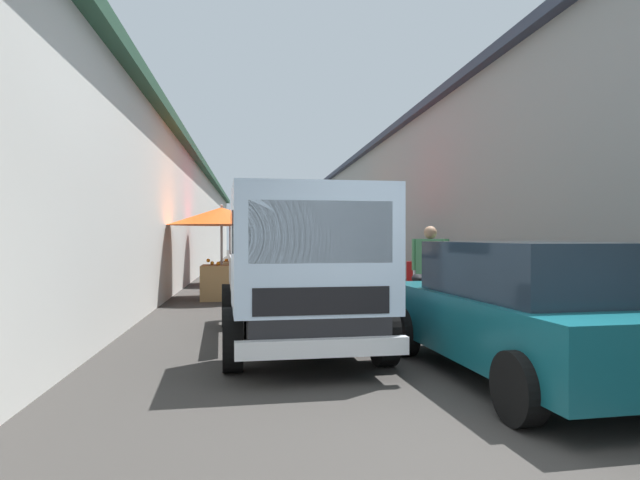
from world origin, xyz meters
name	(u,v)px	position (x,y,z in m)	size (l,w,h in m)	color
ground	(308,285)	(13.50, 0.00, 0.00)	(90.00, 90.00, 0.00)	#33302D
building_left_whitewash	(88,216)	(15.75, 7.22, 2.20)	(49.80, 7.50, 4.37)	silver
building_right_concrete	(497,200)	(15.75, -7.22, 2.87)	(49.80, 7.50, 5.72)	gray
fruit_stall_far_left	(357,226)	(12.64, -1.40, 1.84)	(2.59, 2.59, 2.31)	#9E9EA3
fruit_stall_near_right	(345,234)	(18.89, -2.08, 1.62)	(2.86, 2.86, 2.08)	#9E9EA3
fruit_stall_far_right	(230,227)	(14.10, 2.41, 1.81)	(2.32, 2.32, 2.38)	#9E9EA3
fruit_stall_mid_lane	(221,226)	(9.87, 2.48, 1.76)	(2.61, 2.61, 2.29)	#9E9EA3
hatchback_car	(527,310)	(1.83, -1.15, 0.74)	(4.02, 2.14, 1.45)	#0F4C56
delivery_truck	(301,274)	(3.27, 1.11, 1.04)	(5.01, 2.18, 2.08)	black
vendor_by_crates	(430,266)	(5.91, -1.44, 0.99)	(0.41, 0.60, 1.70)	navy
parked_scooter	(416,286)	(7.81, -1.76, 0.45)	(1.68, 0.53, 1.14)	black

